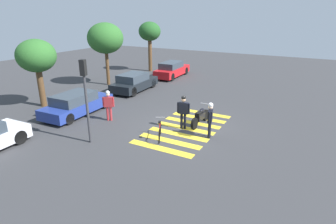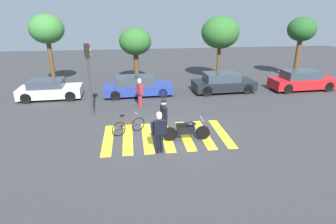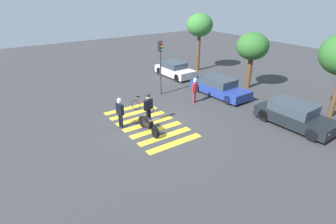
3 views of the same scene
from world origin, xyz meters
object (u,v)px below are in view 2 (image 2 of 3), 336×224
car_blue_hatchback (137,86)px  traffic_light_pole (89,68)px  pedestrian_bystander (140,91)px  police_motorcycle (186,131)px  officer_on_foot (164,114)px  car_white_van (50,89)px  car_black_suv (223,83)px  car_red_convertible (302,81)px  leaning_bicycle (129,126)px  officer_by_motorcycle (159,129)px

car_blue_hatchback → traffic_light_pole: size_ratio=1.18×
pedestrian_bystander → police_motorcycle: bearing=-68.5°
police_motorcycle → officer_on_foot: bearing=148.8°
car_white_van → car_black_suv: 11.80m
police_motorcycle → car_red_convertible: size_ratio=0.45×
police_motorcycle → pedestrian_bystander: (-1.90, 4.83, 0.57)m
leaning_bicycle → car_black_suv: bearing=43.0°
leaning_bicycle → officer_on_foot: bearing=-16.4°
car_red_convertible → traffic_light_pole: traffic_light_pole is taller
pedestrian_bystander → car_white_van: (-5.82, 2.45, -0.39)m
traffic_light_pole → officer_by_motorcycle: bearing=-56.0°
leaning_bicycle → car_blue_hatchback: bearing=84.2°
pedestrian_bystander → car_blue_hatchback: bearing=91.8°
car_blue_hatchback → officer_by_motorcycle: bearing=-85.6°
pedestrian_bystander → car_black_suv: bearing=22.4°
officer_on_foot → officer_by_motorcycle: bearing=-103.0°
police_motorcycle → officer_by_motorcycle: size_ratio=1.19×
leaning_bicycle → car_red_convertible: bearing=25.4°
leaning_bicycle → traffic_light_pole: 4.05m
leaning_bicycle → pedestrian_bystander: size_ratio=0.87×
leaning_bicycle → traffic_light_pole: traffic_light_pole is taller
car_black_suv → officer_on_foot: bearing=-126.9°
car_blue_hatchback → car_black_suv: bearing=0.3°
officer_by_motorcycle → car_blue_hatchback: 8.33m
car_black_suv → car_red_convertible: 5.89m
car_red_convertible → traffic_light_pole: (-14.54, -3.26, 1.97)m
car_blue_hatchback → officer_on_foot: bearing=-81.4°
officer_by_motorcycle → car_white_van: bearing=127.5°
officer_on_foot → pedestrian_bystander: size_ratio=1.04×
police_motorcycle → leaning_bicycle: (-2.60, 1.06, -0.08)m
car_black_suv → car_blue_hatchback: bearing=-179.7°
officer_on_foot → traffic_light_pole: (-3.60, 3.18, 1.59)m
police_motorcycle → car_white_van: car_white_van is taller
police_motorcycle → car_black_suv: car_black_suv is taller
leaning_bicycle → car_blue_hatchback: size_ratio=0.33×
pedestrian_bystander → car_blue_hatchback: (-0.08, 2.43, -0.39)m
police_motorcycle → officer_by_motorcycle: officer_by_motorcycle is taller
pedestrian_bystander → car_red_convertible: (11.87, 2.20, -0.33)m
police_motorcycle → car_black_suv: (4.08, 7.29, 0.21)m
police_motorcycle → pedestrian_bystander: 5.22m
officer_by_motorcycle → car_red_convertible: size_ratio=0.38×
car_blue_hatchback → pedestrian_bystander: bearing=-88.2°
leaning_bicycle → traffic_light_pole: size_ratio=0.39×
police_motorcycle → leaning_bicycle: 2.81m
car_white_van → car_red_convertible: car_red_convertible is taller
officer_on_foot → leaning_bicycle: bearing=163.6°
traffic_light_pole → car_red_convertible: bearing=12.6°
car_white_van → car_blue_hatchback: bearing=-0.2°
car_black_suv → car_red_convertible: car_red_convertible is taller
police_motorcycle → leaning_bicycle: police_motorcycle is taller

